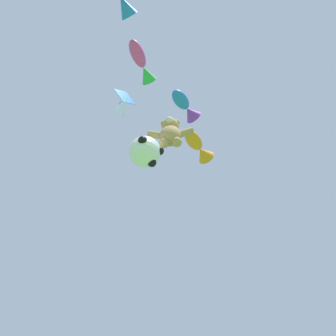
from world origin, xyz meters
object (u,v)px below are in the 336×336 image
teddy_bear_kite (170,133)px  soccer_ball_kite (145,152)px  fish_kite_cobalt (186,106)px  fish_kite_magenta (142,64)px  fish_kite_tangerine (199,147)px  diamond_kite (124,98)px

teddy_bear_kite → soccer_ball_kite: teddy_bear_kite is taller
teddy_bear_kite → fish_kite_cobalt: 3.00m
soccer_ball_kite → fish_kite_magenta: bearing=-92.9°
fish_kite_tangerine → diamond_kite: diamond_kite is taller
fish_kite_tangerine → fish_kite_cobalt: 2.38m
soccer_ball_kite → fish_kite_tangerine: (2.06, 2.74, 4.29)m
soccer_ball_kite → fish_kite_magenta: size_ratio=0.67×
teddy_bear_kite → diamond_kite: 4.11m
teddy_bear_kite → fish_kite_cobalt: (0.69, 0.35, 2.90)m
teddy_bear_kite → fish_kite_tangerine: (1.25, 2.66, 3.03)m
soccer_ball_kite → fish_kite_cobalt: 4.44m
fish_kite_cobalt → fish_kite_magenta: size_ratio=1.01×
soccer_ball_kite → fish_kite_cobalt: (1.49, 0.43, 4.16)m
diamond_kite → fish_kite_magenta: bearing=-56.3°
fish_kite_magenta → diamond_kite: size_ratio=0.64×
teddy_bear_kite → diamond_kite: size_ratio=0.64×
soccer_ball_kite → fish_kite_tangerine: 5.49m
fish_kite_tangerine → fish_kite_magenta: 5.14m
diamond_kite → fish_kite_tangerine: bearing=38.3°
fish_kite_tangerine → diamond_kite: (-3.39, -2.68, 0.47)m
diamond_kite → soccer_ball_kite: bearing=-2.3°
fish_kite_cobalt → fish_kite_magenta: bearing=-125.3°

